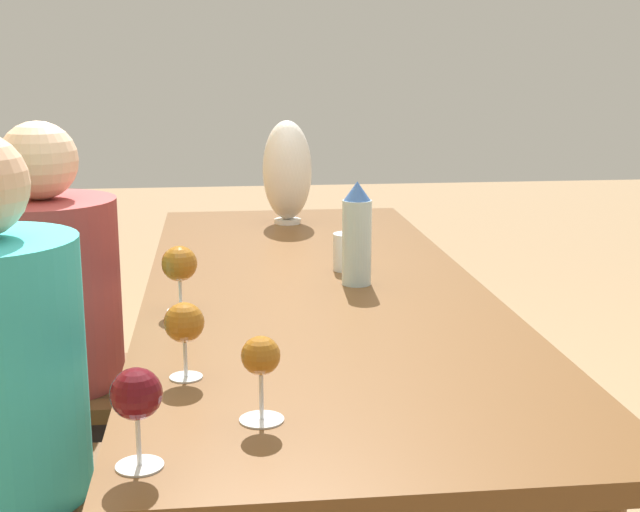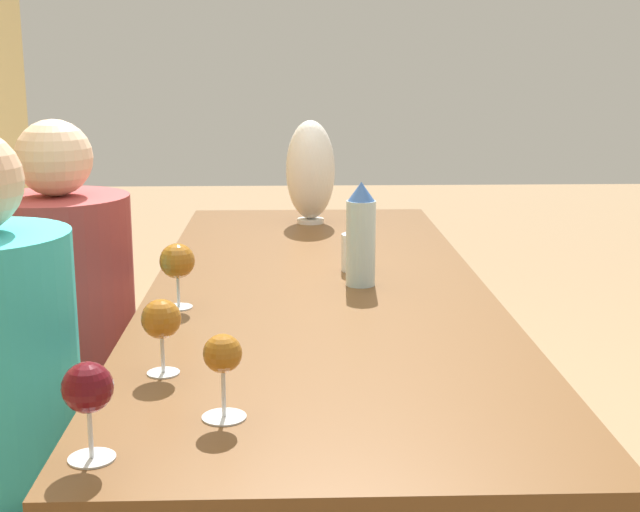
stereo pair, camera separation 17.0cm
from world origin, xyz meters
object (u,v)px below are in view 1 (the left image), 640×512
Objects in this scene: water_bottle at (357,235)px; wine_glass_2 at (136,397)px; wine_glass_0 at (179,265)px; person_far at (57,326)px; chair_far at (29,376)px; person_near at (1,412)px; wine_glass_1 at (184,324)px; vase at (288,171)px; water_tumbler at (348,252)px; wine_glass_3 at (261,360)px.

water_bottle is 1.07m from wine_glass_2.
wine_glass_0 is 0.13× the size of person_far.
person_far is (0.22, 0.78, -0.28)m from water_bottle.
person_near is at bearing -172.75° from chair_far.
wine_glass_0 is 0.43m from wine_glass_1.
vase is 1.85m from wine_glass_2.
water_tumbler is at bearing -0.22° from water_bottle.
wine_glass_2 reaches higher than water_tumbler.
water_tumbler is 0.71× the size of wine_glass_1.
person_far is at bearing 74.29° from water_bottle.
vase is at bearing 8.46° from water_tumbler.
person_far is at bearing -90.00° from chair_far.
wine_glass_1 is at bearing -151.49° from chair_far.
wine_glass_2 is 1.05× the size of wine_glass_3.
chair_far is at bearing 46.53° from wine_glass_0.
wine_glass_0 is 0.60m from person_far.
wine_glass_1 is 0.35m from wine_glass_2.
water_tumbler is 0.88m from wine_glass_1.
wine_glass_3 is at bearing -166.89° from wine_glass_0.
wine_glass_1 is at bearing -155.97° from person_far.
water_bottle is at bearing -62.13° from person_near.
chair_far is at bearing 129.27° from vase.
chair_far is (1.19, 0.40, -0.40)m from wine_glass_2.
vase is 1.09m from wine_glass_0.
person_near is at bearing 122.34° from wine_glass_0.
water_tumbler is (0.15, -0.00, -0.08)m from water_bottle.
person_near is (-0.22, 0.35, -0.24)m from wine_glass_0.
water_tumbler is 0.08× the size of person_near.
person_near reaches higher than wine_glass_2.
water_bottle reaches higher than wine_glass_2.
person_near is (-0.41, 0.78, -0.26)m from water_bottle.
vase is 0.30× the size of person_far.
wine_glass_0 is (-1.04, 0.33, -0.07)m from vase.
wine_glass_1 is (-0.43, -0.02, -0.01)m from wine_glass_0.
person_far reaches higher than wine_glass_2.
wine_glass_3 is at bearing -129.52° from person_near.
person_near reaches higher than wine_glass_3.
person_far is at bearing 25.51° from wine_glass_3.
vase is 1.50m from wine_glass_1.
person_far is (0.00, -0.08, 0.14)m from chair_far.
vase is 2.40× the size of wine_glass_2.
water_tumbler is 0.68× the size of wine_glass_2.
wine_glass_3 reaches higher than water_tumbler.
chair_far is at bearing 90.00° from person_far.
person_near is 1.03× the size of person_far.
wine_glass_3 is at bearing 161.16° from water_bottle.
person_far is at bearing 15.10° from wine_glass_2.
chair_far is (0.84, 0.46, -0.39)m from wine_glass_1.
wine_glass_2 is at bearing 177.75° from wine_glass_0.
water_bottle is 1.79× the size of wine_glass_2.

